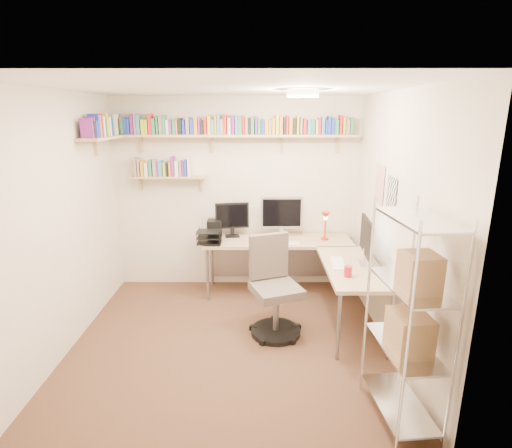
{
  "coord_description": "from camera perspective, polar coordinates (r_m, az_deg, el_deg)",
  "views": [
    {
      "loc": [
        0.27,
        -3.69,
        2.27
      ],
      "look_at": [
        0.26,
        0.55,
        1.11
      ],
      "focal_mm": 28.0,
      "sensor_mm": 36.0,
      "label": 1
    }
  ],
  "objects": [
    {
      "name": "room_shell",
      "position": [
        3.77,
        -3.97,
        4.27
      ],
      "size": [
        3.24,
        3.04,
        2.52
      ],
      "color": "beige",
      "rests_on": "ground"
    },
    {
      "name": "wall_shelves",
      "position": [
        5.04,
        -8.2,
        12.44
      ],
      "size": [
        3.12,
        1.09,
        0.8
      ],
      "color": "tan",
      "rests_on": "ground"
    },
    {
      "name": "wire_rack",
      "position": [
        3.08,
        21.29,
        -11.63
      ],
      "size": [
        0.42,
        0.76,
        1.68
      ],
      "rotation": [
        0.0,
        0.0,
        0.09
      ],
      "color": "silver",
      "rests_on": "ground"
    },
    {
      "name": "ground",
      "position": [
        4.34,
        -3.64,
        -16.22
      ],
      "size": [
        3.2,
        3.2,
        0.0
      ],
      "primitive_type": "plane",
      "color": "#4F2E22",
      "rests_on": "ground"
    },
    {
      "name": "corner_desk",
      "position": [
        4.9,
        4.21,
        -3.16
      ],
      "size": [
        2.04,
        1.85,
        1.26
      ],
      "color": "tan",
      "rests_on": "ground"
    },
    {
      "name": "office_chair",
      "position": [
        4.29,
        2.57,
        -9.85
      ],
      "size": [
        0.6,
        0.61,
        1.06
      ],
      "rotation": [
        0.0,
        0.0,
        0.36
      ],
      "color": "black",
      "rests_on": "ground"
    }
  ]
}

